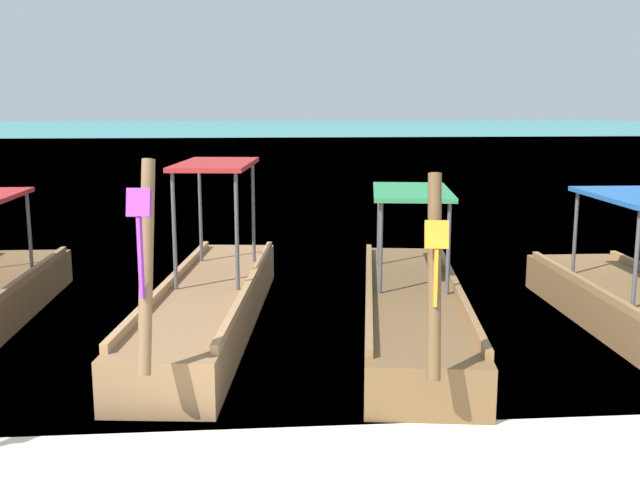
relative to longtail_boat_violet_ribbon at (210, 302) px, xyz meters
name	(u,v)px	position (x,y,z in m)	size (l,w,h in m)	color
sea_water	(266,136)	(1.34, 56.93, -0.35)	(120.00, 120.00, 0.00)	teal
longtail_boat_violet_ribbon	(210,302)	(0.00, 0.00, 0.00)	(1.77, 6.10, 2.41)	olive
longtail_boat_orange_ribbon	(412,306)	(2.59, -0.31, -0.03)	(2.01, 6.02, 2.29)	brown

